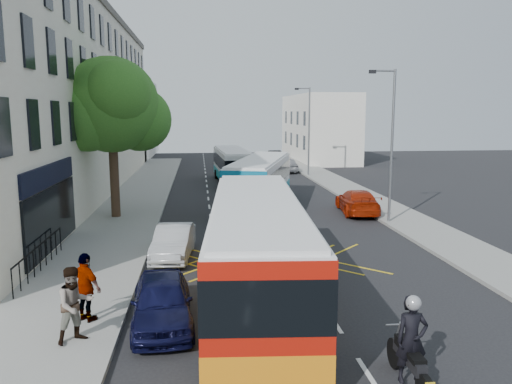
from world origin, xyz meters
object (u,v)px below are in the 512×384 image
object	(u,v)px
distant_car_grey	(238,162)
pedestrian_near	(75,305)
distant_car_silver	(287,165)
pedestrian_far	(86,287)
parked_car_silver	(174,242)
lamp_near	(390,138)
red_hatchback	(357,201)
street_tree	(111,106)
distant_car_dark	(274,156)
bus_near	(257,249)
parked_car_blue	(162,301)
lamp_far	(308,127)
bus_far	(232,165)
bus_mid	(260,182)
motorbike	(411,345)

from	to	relation	value
distant_car_grey	pedestrian_near	distance (m)	42.24
distant_car_silver	pedestrian_far	size ratio (longest dim) A/B	2.20
parked_car_silver	lamp_near	bearing A→B (deg)	29.86
red_hatchback	pedestrian_far	distance (m)	19.12
street_tree	red_hatchback	world-z (taller)	street_tree
distant_car_silver	distant_car_dark	distance (m)	11.30
bus_near	parked_car_blue	bearing A→B (deg)	-149.70
street_tree	lamp_far	xyz separation A→B (m)	(14.71, 17.03, -1.68)
bus_far	bus_near	bearing A→B (deg)	-95.20
pedestrian_near	distant_car_silver	bearing A→B (deg)	36.24
parked_car_blue	pedestrian_far	distance (m)	2.15
parked_car_silver	pedestrian_far	distance (m)	6.78
bus_near	street_tree	bearing A→B (deg)	120.47
lamp_far	parked_car_blue	xyz separation A→B (m)	(-11.10, -31.66, -3.91)
bus_mid	motorbike	bearing A→B (deg)	-71.64
parked_car_blue	distant_car_grey	xyz separation A→B (m)	(5.35, 40.47, -0.12)
street_tree	distant_car_silver	world-z (taller)	street_tree
motorbike	red_hatchback	distance (m)	19.16
distant_car_grey	pedestrian_near	bearing A→B (deg)	-104.05
bus_near	bus_far	distance (m)	26.92
pedestrian_near	red_hatchback	bearing A→B (deg)	15.91
street_tree	distant_car_grey	distance (m)	27.94
parked_car_blue	parked_car_silver	bearing A→B (deg)	85.85
lamp_far	distant_car_dark	distance (m)	15.48
parked_car_blue	pedestrian_far	bearing A→B (deg)	170.75
distant_car_silver	distant_car_grey	bearing A→B (deg)	-50.20
distant_car_dark	pedestrian_near	xyz separation A→B (m)	(-12.31, -47.70, 0.48)
bus_mid	parked_car_silver	distance (m)	11.78
parked_car_silver	pedestrian_near	bearing A→B (deg)	-99.79
distant_car_dark	parked_car_silver	bearing A→B (deg)	71.47
street_tree	distant_car_dark	distance (m)	35.29
distant_car_dark	street_tree	bearing A→B (deg)	62.42
bus_far	pedestrian_near	world-z (taller)	bus_far
bus_mid	distant_car_silver	xyz separation A→B (m)	(4.89, 18.03, -0.89)
bus_far	parked_car_silver	xyz separation A→B (m)	(-3.90, -21.66, -0.83)
red_hatchback	motorbike	bearing A→B (deg)	81.62
parked_car_blue	pedestrian_near	bearing A→B (deg)	-156.59
lamp_far	lamp_near	bearing A→B (deg)	-90.00
bus_far	parked_car_silver	bearing A→B (deg)	-103.17
red_hatchback	street_tree	bearing A→B (deg)	6.18
bus_mid	distant_car_dark	world-z (taller)	bus_mid
pedestrian_near	distant_car_dark	bearing A→B (deg)	39.89
bus_far	pedestrian_far	size ratio (longest dim) A/B	5.21
parked_car_silver	red_hatchback	bearing A→B (deg)	43.08
lamp_far	pedestrian_near	xyz separation A→B (m)	(-13.20, -32.76, -3.48)
bus_far	parked_car_silver	distance (m)	22.02
lamp_near	distant_car_grey	world-z (taller)	lamp_near
street_tree	motorbike	xyz separation A→B (m)	(9.22, -18.54, -5.29)
distant_car_grey	pedestrian_far	world-z (taller)	pedestrian_far
parked_car_silver	distant_car_dark	bearing A→B (deg)	81.11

